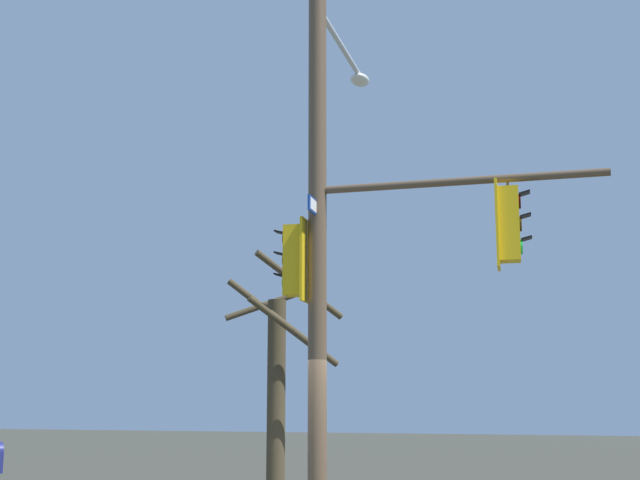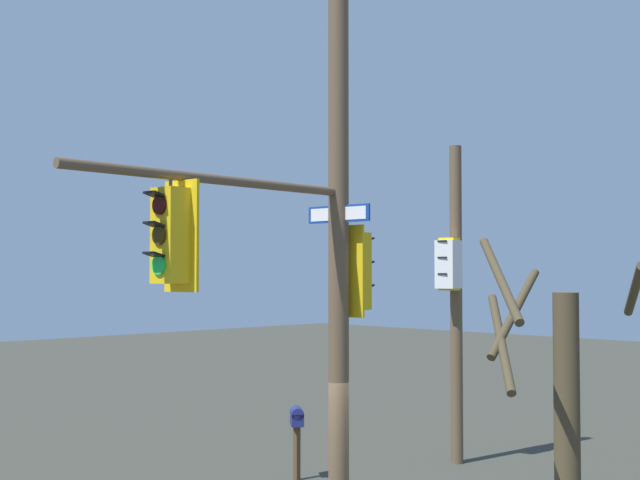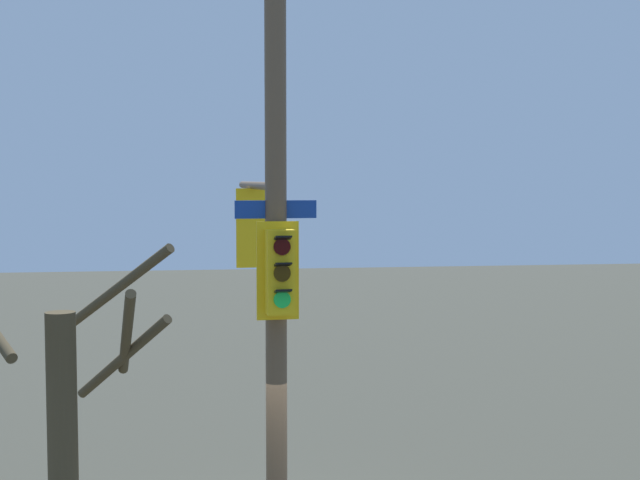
# 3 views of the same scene
# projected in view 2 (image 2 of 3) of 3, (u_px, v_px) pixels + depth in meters

# --- Properties ---
(main_signal_pole_assembly) EXTENTS (5.08, 4.03, 8.63)m
(main_signal_pole_assembly) POSITION_uv_depth(u_px,v_px,m) (325.00, 230.00, 11.52)
(main_signal_pole_assembly) COLOR brown
(main_signal_pole_assembly) RESTS_ON ground
(secondary_pole_assembly) EXTENTS (0.80, 0.51, 6.73)m
(secondary_pole_assembly) POSITION_uv_depth(u_px,v_px,m) (453.00, 287.00, 18.07)
(secondary_pole_assembly) COLOR brown
(secondary_pole_assembly) RESTS_ON ground
(mailbox) EXTENTS (0.46, 0.49, 1.41)m
(mailbox) POSITION_uv_depth(u_px,v_px,m) (297.00, 422.00, 16.61)
(mailbox) COLOR #4C3823
(mailbox) RESTS_ON ground
(bare_tree_behind_pole) EXTENTS (2.51, 2.52, 4.51)m
(bare_tree_behind_pole) POSITION_uv_depth(u_px,v_px,m) (561.00, 410.00, 11.21)
(bare_tree_behind_pole) COLOR #453A26
(bare_tree_behind_pole) RESTS_ON ground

